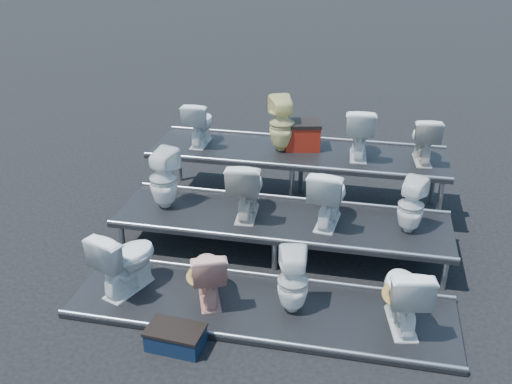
% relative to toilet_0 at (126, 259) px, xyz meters
% --- Properties ---
extents(ground, '(80.00, 80.00, 0.00)m').
position_rel_toilet_0_xyz_m(ground, '(1.54, 1.30, -0.45)').
color(ground, black).
rests_on(ground, ground).
extents(tier_front, '(4.20, 1.20, 0.06)m').
position_rel_toilet_0_xyz_m(tier_front, '(1.54, 0.00, -0.42)').
color(tier_front, black).
rests_on(tier_front, ground).
extents(tier_mid, '(4.20, 1.20, 0.46)m').
position_rel_toilet_0_xyz_m(tier_mid, '(1.54, 1.30, -0.22)').
color(tier_mid, black).
rests_on(tier_mid, ground).
extents(tier_back, '(4.20, 1.20, 0.86)m').
position_rel_toilet_0_xyz_m(tier_back, '(1.54, 2.60, -0.02)').
color(tier_back, black).
rests_on(tier_back, ground).
extents(toilet_0, '(0.68, 0.88, 0.79)m').
position_rel_toilet_0_xyz_m(toilet_0, '(0.00, 0.00, 0.00)').
color(toilet_0, white).
rests_on(toilet_0, tier_front).
extents(toilet_1, '(0.60, 0.76, 0.68)m').
position_rel_toilet_0_xyz_m(toilet_1, '(0.95, 0.00, -0.05)').
color(toilet_1, tan).
rests_on(toilet_1, tier_front).
extents(toilet_2, '(0.39, 0.40, 0.74)m').
position_rel_toilet_0_xyz_m(toilet_2, '(1.89, 0.00, -0.02)').
color(toilet_2, white).
rests_on(toilet_2, tier_front).
extents(toilet_3, '(0.57, 0.82, 0.77)m').
position_rel_toilet_0_xyz_m(toilet_3, '(3.02, 0.00, -0.01)').
color(toilet_3, white).
rests_on(toilet_3, tier_front).
extents(toilet_4, '(0.45, 0.45, 0.79)m').
position_rel_toilet_0_xyz_m(toilet_4, '(-0.01, 1.30, 0.40)').
color(toilet_4, white).
rests_on(toilet_4, tier_mid).
extents(toilet_5, '(0.49, 0.78, 0.77)m').
position_rel_toilet_0_xyz_m(toilet_5, '(1.08, 1.30, 0.39)').
color(toilet_5, beige).
rests_on(toilet_5, tier_mid).
extents(toilet_6, '(0.50, 0.78, 0.75)m').
position_rel_toilet_0_xyz_m(toilet_6, '(2.11, 1.30, 0.38)').
color(toilet_6, white).
rests_on(toilet_6, tier_mid).
extents(toilet_7, '(0.40, 0.40, 0.69)m').
position_rel_toilet_0_xyz_m(toilet_7, '(3.09, 1.30, 0.35)').
color(toilet_7, white).
rests_on(toilet_7, tier_mid).
extents(toilet_8, '(0.37, 0.64, 0.66)m').
position_rel_toilet_0_xyz_m(toilet_8, '(0.09, 2.60, 0.73)').
color(toilet_8, white).
rests_on(toilet_8, tier_back).
extents(toilet_9, '(0.48, 0.48, 0.79)m').
position_rel_toilet_0_xyz_m(toilet_9, '(1.31, 2.60, 0.80)').
color(toilet_9, '#E3D88B').
rests_on(toilet_9, tier_back).
extents(toilet_10, '(0.44, 0.73, 0.72)m').
position_rel_toilet_0_xyz_m(toilet_10, '(2.39, 2.60, 0.77)').
color(toilet_10, white).
rests_on(toilet_10, tier_back).
extents(toilet_11, '(0.42, 0.67, 0.65)m').
position_rel_toilet_0_xyz_m(toilet_11, '(3.26, 2.60, 0.73)').
color(toilet_11, beige).
rests_on(toilet_11, tier_back).
extents(red_crate, '(0.56, 0.48, 0.35)m').
position_rel_toilet_0_xyz_m(red_crate, '(1.59, 2.74, 0.58)').
color(red_crate, maroon).
rests_on(red_crate, tier_back).
extents(step_stool, '(0.57, 0.37, 0.20)m').
position_rel_toilet_0_xyz_m(step_stool, '(0.83, -0.76, -0.35)').
color(step_stool, black).
rests_on(step_stool, ground).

